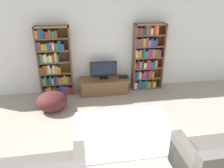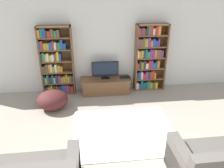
# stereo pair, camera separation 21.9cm
# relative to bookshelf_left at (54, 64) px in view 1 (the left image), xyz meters

# --- Properties ---
(wall_back) EXTENTS (8.80, 0.06, 2.60)m
(wall_back) POSITION_rel_bookshelf_left_xyz_m (1.49, 0.18, 0.37)
(wall_back) COLOR silver
(wall_back) RESTS_ON ground_plane
(bookshelf_left) EXTENTS (0.91, 0.30, 1.95)m
(bookshelf_left) POSITION_rel_bookshelf_left_xyz_m (0.00, 0.00, 0.00)
(bookshelf_left) COLOR brown
(bookshelf_left) RESTS_ON ground_plane
(bookshelf_right) EXTENTS (0.91, 0.30, 1.95)m
(bookshelf_right) POSITION_rel_bookshelf_left_xyz_m (2.67, -0.00, 0.05)
(bookshelf_right) COLOR brown
(bookshelf_right) RESTS_ON ground_plane
(tv_stand) EXTENTS (1.43, 0.56, 0.44)m
(tv_stand) POSITION_rel_bookshelf_left_xyz_m (1.38, -0.15, -0.71)
(tv_stand) COLOR brown
(tv_stand) RESTS_ON ground_plane
(television) EXTENTS (0.77, 0.16, 0.51)m
(television) POSITION_rel_bookshelf_left_xyz_m (1.38, -0.10, -0.22)
(television) COLOR black
(television) RESTS_ON tv_stand
(laptop) EXTENTS (0.31, 0.22, 0.03)m
(laptop) POSITION_rel_bookshelf_left_xyz_m (1.96, -0.13, -0.48)
(laptop) COLOR #28282D
(laptop) RESTS_ON tv_stand
(area_rug) EXTENTS (2.22, 1.81, 0.02)m
(area_rug) POSITION_rel_bookshelf_left_xyz_m (1.62, -2.10, -0.92)
(area_rug) COLOR white
(area_rug) RESTS_ON ground_plane
(beanbag_ottoman) EXTENTS (0.77, 0.77, 0.48)m
(beanbag_ottoman) POSITION_rel_bookshelf_left_xyz_m (-0.05, -0.91, -0.69)
(beanbag_ottoman) COLOR #4C1E1E
(beanbag_ottoman) RESTS_ON ground_plane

